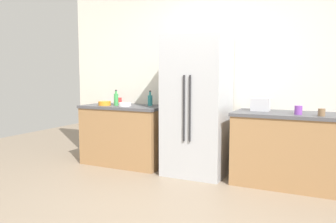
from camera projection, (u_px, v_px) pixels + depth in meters
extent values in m
plane|color=gray|center=(152.00, 215.00, 3.23)|extent=(9.55, 9.55, 0.00)
cube|color=silver|center=(215.00, 76.00, 4.79)|extent=(4.77, 0.10, 2.64)
cube|color=#9E7247|center=(126.00, 136.00, 5.08)|extent=(1.23, 0.65, 0.84)
cube|color=#4C4C51|center=(125.00, 107.00, 5.03)|extent=(1.26, 0.68, 0.04)
cube|color=#9E7247|center=(300.00, 152.00, 4.03)|extent=(1.55, 0.65, 0.84)
cube|color=#4C4C51|center=(302.00, 115.00, 3.98)|extent=(1.58, 0.68, 0.04)
cube|color=#B2B5BA|center=(197.00, 106.00, 4.51)|extent=(0.80, 0.68, 1.84)
cylinder|color=#262628|center=(184.00, 108.00, 4.21)|extent=(0.02, 0.02, 0.83)
cylinder|color=#262628|center=(190.00, 109.00, 4.18)|extent=(0.02, 0.02, 0.83)
cube|color=silver|center=(260.00, 104.00, 4.25)|extent=(0.23, 0.15, 0.16)
cylinder|color=green|center=(116.00, 100.00, 5.01)|extent=(0.07, 0.07, 0.17)
cylinder|color=green|center=(116.00, 92.00, 4.99)|extent=(0.03, 0.03, 0.04)
cylinder|color=#333338|center=(116.00, 90.00, 4.99)|extent=(0.03, 0.03, 0.02)
cylinder|color=teal|center=(150.00, 101.00, 4.97)|extent=(0.07, 0.07, 0.15)
cylinder|color=teal|center=(150.00, 94.00, 4.95)|extent=(0.03, 0.03, 0.05)
cylinder|color=#333338|center=(150.00, 91.00, 4.95)|extent=(0.03, 0.03, 0.02)
cylinder|color=brown|center=(322.00, 112.00, 3.71)|extent=(0.08, 0.08, 0.08)
cylinder|color=red|center=(119.00, 101.00, 5.30)|extent=(0.07, 0.07, 0.10)
cylinder|color=purple|center=(298.00, 110.00, 3.87)|extent=(0.09, 0.09, 0.10)
cylinder|color=white|center=(125.00, 104.00, 4.88)|extent=(0.18, 0.18, 0.05)
cylinder|color=orange|center=(105.00, 103.00, 5.02)|extent=(0.18, 0.18, 0.06)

